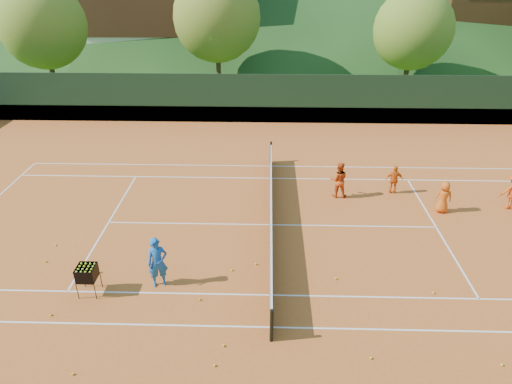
{
  "coord_description": "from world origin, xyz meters",
  "views": [
    {
      "loc": [
        -0.16,
        -15.13,
        9.5
      ],
      "look_at": [
        -0.58,
        0.0,
        1.46
      ],
      "focal_mm": 32.0,
      "sensor_mm": 36.0,
      "label": 1
    }
  ],
  "objects_px": {
    "student_d": "(512,191)",
    "chalet_mid": "(331,2)",
    "tennis_net": "(271,214)",
    "chalet_right": "(492,3)",
    "student_c": "(444,197)",
    "ball_hopper": "(87,274)",
    "student_b": "(394,180)",
    "coach": "(158,262)",
    "student_a": "(339,180)"
  },
  "relations": [
    {
      "from": "coach",
      "to": "chalet_right",
      "type": "xyz_separation_m",
      "value": [
        23.56,
        33.69,
        4.37
      ]
    },
    {
      "from": "coach",
      "to": "tennis_net",
      "type": "height_order",
      "value": "coach"
    },
    {
      "from": "tennis_net",
      "to": "chalet_mid",
      "type": "distance_m",
      "value": 34.81
    },
    {
      "from": "student_c",
      "to": "student_d",
      "type": "bearing_deg",
      "value": -166.61
    },
    {
      "from": "coach",
      "to": "tennis_net",
      "type": "distance_m",
      "value": 5.14
    },
    {
      "from": "student_a",
      "to": "student_c",
      "type": "height_order",
      "value": "student_a"
    },
    {
      "from": "student_b",
      "to": "ball_hopper",
      "type": "distance_m",
      "value": 13.03
    },
    {
      "from": "coach",
      "to": "chalet_right",
      "type": "relative_size",
      "value": 0.15
    },
    {
      "from": "student_a",
      "to": "tennis_net",
      "type": "bearing_deg",
      "value": 43.28
    },
    {
      "from": "student_c",
      "to": "student_d",
      "type": "xyz_separation_m",
      "value": [
        2.89,
        0.38,
        0.11
      ]
    },
    {
      "from": "tennis_net",
      "to": "student_b",
      "type": "bearing_deg",
      "value": 27.63
    },
    {
      "from": "student_d",
      "to": "ball_hopper",
      "type": "distance_m",
      "value": 16.53
    },
    {
      "from": "student_a",
      "to": "student_b",
      "type": "bearing_deg",
      "value": -168.0
    },
    {
      "from": "coach",
      "to": "student_c",
      "type": "xyz_separation_m",
      "value": [
        10.52,
        4.9,
        -0.19
      ]
    },
    {
      "from": "coach",
      "to": "student_a",
      "type": "height_order",
      "value": "coach"
    },
    {
      "from": "chalet_right",
      "to": "student_b",
      "type": "bearing_deg",
      "value": -118.28
    },
    {
      "from": "student_a",
      "to": "coach",
      "type": "bearing_deg",
      "value": 46.72
    },
    {
      "from": "student_b",
      "to": "student_a",
      "type": "bearing_deg",
      "value": 11.55
    },
    {
      "from": "tennis_net",
      "to": "student_c",
      "type": "bearing_deg",
      "value": 9.87
    },
    {
      "from": "ball_hopper",
      "to": "chalet_mid",
      "type": "height_order",
      "value": "chalet_mid"
    },
    {
      "from": "ball_hopper",
      "to": "student_d",
      "type": "bearing_deg",
      "value": 20.33
    },
    {
      "from": "coach",
      "to": "ball_hopper",
      "type": "height_order",
      "value": "coach"
    },
    {
      "from": "student_c",
      "to": "ball_hopper",
      "type": "distance_m",
      "value": 13.7
    },
    {
      "from": "chalet_right",
      "to": "student_d",
      "type": "bearing_deg",
      "value": -109.66
    },
    {
      "from": "student_a",
      "to": "student_c",
      "type": "distance_m",
      "value": 4.25
    },
    {
      "from": "chalet_mid",
      "to": "chalet_right",
      "type": "height_order",
      "value": "chalet_right"
    },
    {
      "from": "student_d",
      "to": "chalet_right",
      "type": "xyz_separation_m",
      "value": [
        10.15,
        28.41,
        4.45
      ]
    },
    {
      "from": "student_b",
      "to": "student_d",
      "type": "height_order",
      "value": "student_d"
    },
    {
      "from": "student_d",
      "to": "chalet_mid",
      "type": "relative_size",
      "value": 0.12
    },
    {
      "from": "chalet_mid",
      "to": "student_b",
      "type": "bearing_deg",
      "value": -91.15
    },
    {
      "from": "ball_hopper",
      "to": "coach",
      "type": "bearing_deg",
      "value": 12.54
    },
    {
      "from": "student_b",
      "to": "chalet_right",
      "type": "height_order",
      "value": "chalet_right"
    },
    {
      "from": "student_a",
      "to": "ball_hopper",
      "type": "height_order",
      "value": "student_a"
    },
    {
      "from": "coach",
      "to": "tennis_net",
      "type": "xyz_separation_m",
      "value": [
        3.56,
        3.69,
        -0.36
      ]
    },
    {
      "from": "student_d",
      "to": "ball_hopper",
      "type": "relative_size",
      "value": 1.57
    },
    {
      "from": "coach",
      "to": "tennis_net",
      "type": "bearing_deg",
      "value": 24.78
    },
    {
      "from": "tennis_net",
      "to": "ball_hopper",
      "type": "relative_size",
      "value": 12.07
    },
    {
      "from": "student_a",
      "to": "student_d",
      "type": "height_order",
      "value": "student_a"
    },
    {
      "from": "student_a",
      "to": "ball_hopper",
      "type": "bearing_deg",
      "value": 40.87
    },
    {
      "from": "student_c",
      "to": "ball_hopper",
      "type": "height_order",
      "value": "student_c"
    },
    {
      "from": "coach",
      "to": "student_b",
      "type": "relative_size",
      "value": 1.33
    },
    {
      "from": "student_b",
      "to": "student_c",
      "type": "relative_size",
      "value": 0.97
    },
    {
      "from": "tennis_net",
      "to": "chalet_right",
      "type": "distance_m",
      "value": 36.37
    },
    {
      "from": "student_a",
      "to": "student_c",
      "type": "relative_size",
      "value": 1.19
    },
    {
      "from": "student_a",
      "to": "student_d",
      "type": "xyz_separation_m",
      "value": [
        6.96,
        -0.84,
        -0.01
      ]
    },
    {
      "from": "coach",
      "to": "tennis_net",
      "type": "relative_size",
      "value": 0.14
    },
    {
      "from": "student_d",
      "to": "chalet_mid",
      "type": "distance_m",
      "value": 32.9
    },
    {
      "from": "tennis_net",
      "to": "chalet_mid",
      "type": "height_order",
      "value": "chalet_mid"
    },
    {
      "from": "student_d",
      "to": "chalet_right",
      "type": "relative_size",
      "value": 0.13
    },
    {
      "from": "coach",
      "to": "ball_hopper",
      "type": "distance_m",
      "value": 2.14
    }
  ]
}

